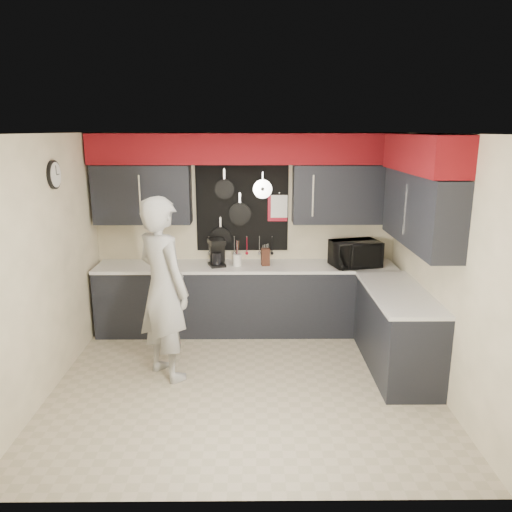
{
  "coord_description": "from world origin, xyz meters",
  "views": [
    {
      "loc": [
        0.08,
        -4.84,
        2.64
      ],
      "look_at": [
        0.12,
        0.5,
        1.28
      ],
      "focal_mm": 35.0,
      "sensor_mm": 36.0,
      "label": 1
    }
  ],
  "objects_px": {
    "microwave": "(355,254)",
    "person": "(163,289)",
    "coffee_maker": "(217,252)",
    "utensil_crock": "(237,260)",
    "knife_block": "(265,257)"
  },
  "relations": [
    {
      "from": "coffee_maker",
      "to": "person",
      "type": "distance_m",
      "value": 1.32
    },
    {
      "from": "utensil_crock",
      "to": "microwave",
      "type": "bearing_deg",
      "value": -1.58
    },
    {
      "from": "knife_block",
      "to": "coffee_maker",
      "type": "bearing_deg",
      "value": 171.56
    },
    {
      "from": "utensil_crock",
      "to": "person",
      "type": "relative_size",
      "value": 0.08
    },
    {
      "from": "knife_block",
      "to": "utensil_crock",
      "type": "relative_size",
      "value": 1.5
    },
    {
      "from": "coffee_maker",
      "to": "microwave",
      "type": "bearing_deg",
      "value": -19.79
    },
    {
      "from": "knife_block",
      "to": "person",
      "type": "distance_m",
      "value": 1.65
    },
    {
      "from": "microwave",
      "to": "person",
      "type": "xyz_separation_m",
      "value": [
        -2.27,
        -1.17,
        -0.09
      ]
    },
    {
      "from": "knife_block",
      "to": "utensil_crock",
      "type": "xyz_separation_m",
      "value": [
        -0.37,
        -0.01,
        -0.04
      ]
    },
    {
      "from": "microwave",
      "to": "person",
      "type": "height_order",
      "value": "person"
    },
    {
      "from": "knife_block",
      "to": "utensil_crock",
      "type": "bearing_deg",
      "value": 173.06
    },
    {
      "from": "microwave",
      "to": "person",
      "type": "bearing_deg",
      "value": -166.92
    },
    {
      "from": "utensil_crock",
      "to": "person",
      "type": "height_order",
      "value": "person"
    },
    {
      "from": "utensil_crock",
      "to": "person",
      "type": "xyz_separation_m",
      "value": [
        -0.75,
        -1.21,
        -0.0
      ]
    },
    {
      "from": "microwave",
      "to": "utensil_crock",
      "type": "xyz_separation_m",
      "value": [
        -1.52,
        0.04,
        -0.09
      ]
    }
  ]
}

